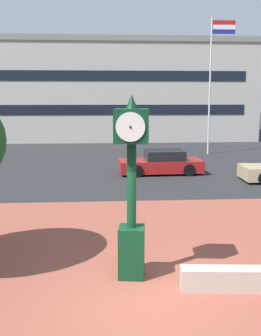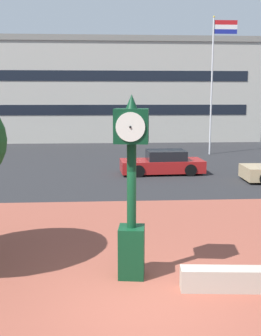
{
  "view_description": "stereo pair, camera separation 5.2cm",
  "coord_description": "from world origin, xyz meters",
  "px_view_note": "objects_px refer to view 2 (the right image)",
  "views": [
    {
      "loc": [
        -0.84,
        -7.82,
        4.15
      ],
      "look_at": [
        -0.22,
        1.2,
        2.58
      ],
      "focal_mm": 44.24,
      "sensor_mm": 36.0,
      "label": 1
    },
    {
      "loc": [
        -0.79,
        -7.82,
        4.15
      ],
      "look_at": [
        -0.22,
        1.2,
        2.58
      ],
      "focal_mm": 44.24,
      "sensor_mm": 36.0,
      "label": 2
    }
  ],
  "objects_px": {
    "car_street_mid": "(163,163)",
    "civic_building": "(96,91)",
    "street_clock": "(132,187)",
    "flagpole_primary": "(214,75)"
  },
  "relations": [
    {
      "from": "street_clock",
      "to": "civic_building",
      "type": "bearing_deg",
      "value": 100.01
    },
    {
      "from": "street_clock",
      "to": "civic_building",
      "type": "height_order",
      "value": "civic_building"
    },
    {
      "from": "car_street_mid",
      "to": "civic_building",
      "type": "xyz_separation_m",
      "value": [
        -3.96,
        20.16,
        4.14
      ]
    },
    {
      "from": "car_street_mid",
      "to": "civic_building",
      "type": "distance_m",
      "value": 20.96
    },
    {
      "from": "street_clock",
      "to": "flagpole_primary",
      "type": "xyz_separation_m",
      "value": [
        7.2,
        20.32,
        3.51
      ]
    },
    {
      "from": "street_clock",
      "to": "flagpole_primary",
      "type": "relative_size",
      "value": 0.44
    },
    {
      "from": "car_street_mid",
      "to": "civic_building",
      "type": "relative_size",
      "value": 0.15
    },
    {
      "from": "car_street_mid",
      "to": "civic_building",
      "type": "bearing_deg",
      "value": 8.63
    },
    {
      "from": "car_street_mid",
      "to": "flagpole_primary",
      "type": "relative_size",
      "value": 0.47
    },
    {
      "from": "car_street_mid",
      "to": "flagpole_primary",
      "type": "xyz_separation_m",
      "value": [
        4.65,
        7.42,
        5.08
      ]
    }
  ]
}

